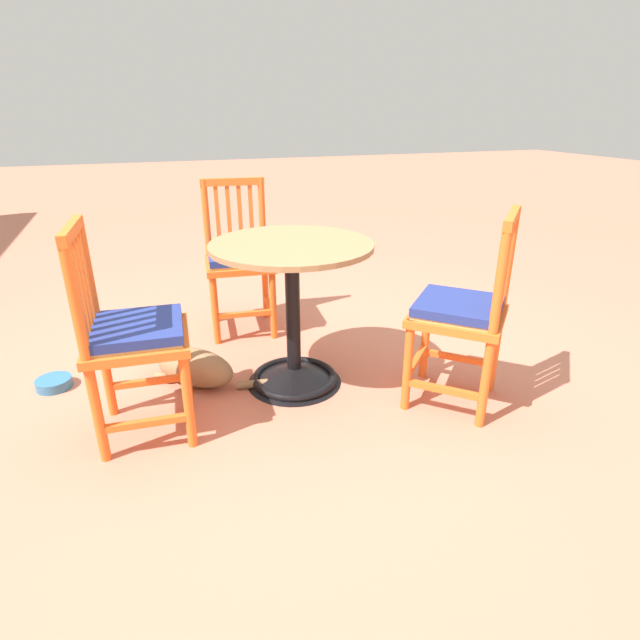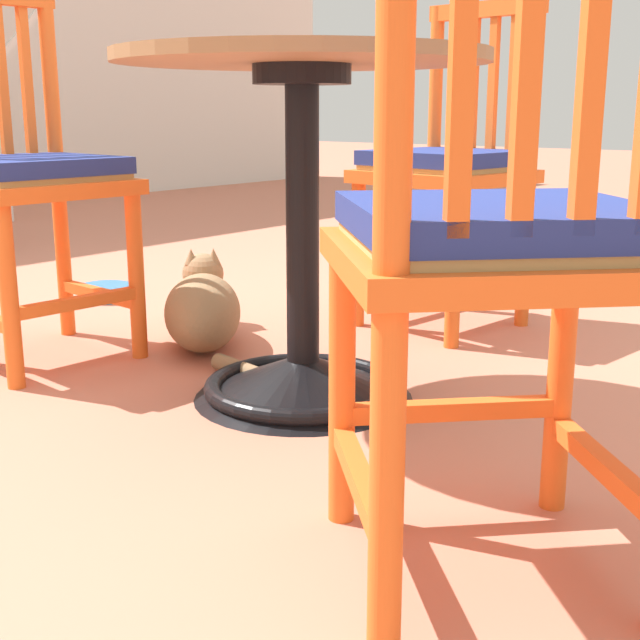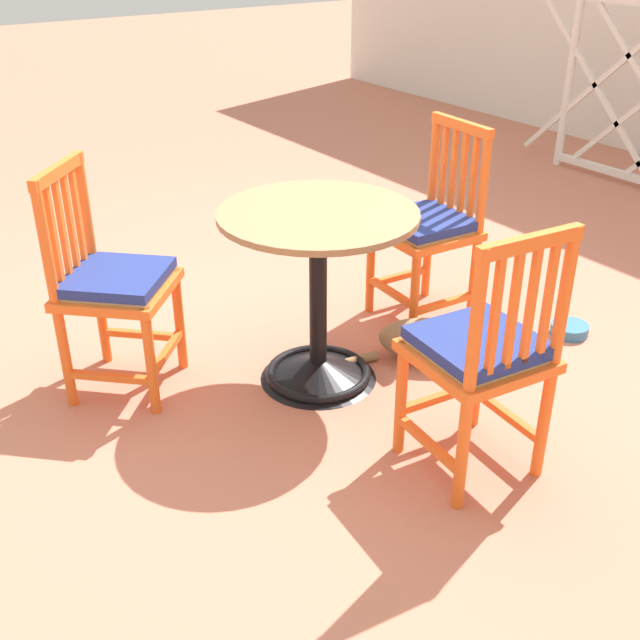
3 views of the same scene
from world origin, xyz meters
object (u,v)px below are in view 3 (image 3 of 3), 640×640
Objects in this scene: orange_chair_facing_out at (428,227)px; tabby_cat at (439,341)px; orange_chair_near_fence at (112,285)px; pet_water_bowl at (569,329)px; cafe_table at (318,317)px; orange_chair_tucked_in at (481,355)px.

orange_chair_facing_out reaches higher than tabby_cat.
orange_chair_facing_out and orange_chair_near_fence have the same top height.
tabby_cat is 3.81× the size of pet_water_bowl.
orange_chair_tucked_in is at bearing 8.00° from cafe_table.
orange_chair_tucked_in is 5.36× the size of pet_water_bowl.
pet_water_bowl is at bearing 73.15° from cafe_table.
orange_chair_facing_out is at bearing 146.68° from orange_chair_tucked_in.
tabby_cat is at bearing 63.24° from orange_chair_near_fence.
orange_chair_near_fence is at bearing -121.60° from cafe_table.
pet_water_bowl is at bearing 67.32° from orange_chair_near_fence.
orange_chair_facing_out reaches higher than cafe_table.
orange_chair_tucked_in is 0.79m from tabby_cat.
orange_chair_tucked_in is 1.41× the size of tabby_cat.
tabby_cat is (-0.59, 0.39, -0.35)m from orange_chair_tucked_in.
cafe_table is 0.83× the size of orange_chair_near_fence.
orange_chair_facing_out is 0.55m from tabby_cat.
orange_chair_near_fence reaches higher than cafe_table.
orange_chair_facing_out and orange_chair_tucked_in have the same top height.
orange_chair_facing_out is 1.00× the size of orange_chair_tucked_in.
orange_chair_tucked_in is at bearing -33.32° from orange_chair_facing_out.
pet_water_bowl is at bearing 111.86° from orange_chair_tucked_in.
orange_chair_near_fence reaches higher than tabby_cat.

